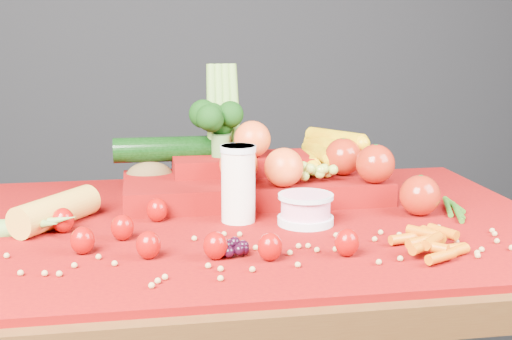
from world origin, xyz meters
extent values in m
cube|color=#3C1F0D|center=(0.00, 0.00, 0.72)|extent=(1.10, 0.80, 0.05)
cube|color=#3C1F0D|center=(0.48, 0.33, 0.35)|extent=(0.06, 0.06, 0.70)
cube|color=#7B0904|center=(0.00, 0.00, 0.76)|extent=(1.05, 0.75, 0.01)
cylinder|color=silver|center=(-0.04, 0.00, 0.83)|extent=(0.06, 0.06, 0.14)
cylinder|color=silver|center=(-0.04, 0.00, 0.89)|extent=(0.06, 0.06, 0.01)
cylinder|color=silver|center=(0.08, -0.04, 0.77)|extent=(0.10, 0.10, 0.01)
cylinder|color=pink|center=(0.08, -0.04, 0.80)|extent=(0.09, 0.09, 0.04)
cylinder|color=silver|center=(0.08, -0.04, 0.81)|extent=(0.10, 0.10, 0.01)
ellipsoid|color=#9B0C01|center=(-0.24, -0.08, 0.78)|extent=(0.04, 0.04, 0.04)
cone|color=#0B4112|center=(-0.24, -0.08, 0.80)|extent=(0.03, 0.03, 0.01)
ellipsoid|color=#9B0C01|center=(-0.30, -0.14, 0.78)|extent=(0.04, 0.04, 0.04)
cone|color=#0B4112|center=(-0.30, -0.14, 0.80)|extent=(0.03, 0.03, 0.01)
ellipsoid|color=#9B0C01|center=(-0.20, -0.18, 0.78)|extent=(0.04, 0.04, 0.04)
cone|color=#0B4112|center=(-0.20, -0.18, 0.80)|extent=(0.03, 0.03, 0.01)
ellipsoid|color=#9B0C01|center=(-0.10, -0.20, 0.78)|extent=(0.04, 0.04, 0.04)
cone|color=#0B4112|center=(-0.10, -0.20, 0.80)|extent=(0.03, 0.03, 0.01)
ellipsoid|color=#9B0C01|center=(-0.02, -0.22, 0.78)|extent=(0.04, 0.04, 0.04)
cone|color=#0B4112|center=(-0.02, -0.22, 0.80)|extent=(0.03, 0.03, 0.01)
ellipsoid|color=#9B0C01|center=(0.10, -0.22, 0.78)|extent=(0.04, 0.04, 0.04)
cone|color=#0B4112|center=(0.10, -0.22, 0.80)|extent=(0.03, 0.03, 0.01)
ellipsoid|color=#9B0C01|center=(-0.18, 0.02, 0.78)|extent=(0.04, 0.04, 0.04)
cone|color=#0B4112|center=(-0.18, 0.02, 0.80)|extent=(0.03, 0.03, 0.01)
ellipsoid|color=#9B0C01|center=(-0.34, -0.02, 0.78)|extent=(0.04, 0.04, 0.04)
cone|color=#0B4112|center=(-0.34, -0.02, 0.80)|extent=(0.03, 0.03, 0.01)
cylinder|color=gold|center=(-0.36, 0.02, 0.79)|extent=(0.15, 0.18, 0.06)
ellipsoid|color=brown|center=(-0.19, 0.23, 0.80)|extent=(0.10, 0.07, 0.07)
cube|color=#7B0904|center=(0.02, 0.15, 0.78)|extent=(0.52, 0.22, 0.04)
cube|color=#7B0904|center=(0.00, 0.20, 0.82)|extent=(0.28, 0.12, 0.03)
sphere|color=maroon|center=(0.24, 0.06, 0.84)|extent=(0.08, 0.08, 0.08)
sphere|color=maroon|center=(0.30, -0.02, 0.80)|extent=(0.08, 0.08, 0.08)
sphere|color=maroon|center=(0.20, 0.14, 0.84)|extent=(0.08, 0.08, 0.08)
sphere|color=red|center=(-0.02, 0.10, 0.84)|extent=(0.07, 0.07, 0.07)
sphere|color=red|center=(0.06, 0.06, 0.84)|extent=(0.07, 0.07, 0.07)
sphere|color=red|center=(0.02, 0.18, 0.88)|extent=(0.07, 0.07, 0.07)
cylinder|color=yellow|center=(0.15, 0.22, 0.82)|extent=(0.06, 0.17, 0.04)
cylinder|color=yellow|center=(0.17, 0.22, 0.84)|extent=(0.04, 0.16, 0.04)
cylinder|color=yellow|center=(0.19, 0.22, 0.85)|extent=(0.07, 0.17, 0.04)
cylinder|color=yellow|center=(0.21, 0.22, 0.87)|extent=(0.10, 0.16, 0.04)
cylinder|color=#3F662D|center=(-0.04, 0.20, 0.86)|extent=(0.04, 0.04, 0.04)
cylinder|color=olive|center=(-0.06, 0.24, 0.92)|extent=(0.03, 0.06, 0.22)
cylinder|color=olive|center=(-0.04, 0.24, 0.92)|extent=(0.02, 0.06, 0.22)
cylinder|color=olive|center=(-0.02, 0.24, 0.92)|extent=(0.02, 0.06, 0.22)
cylinder|color=olive|center=(-0.01, 0.24, 0.92)|extent=(0.03, 0.06, 0.22)
cylinder|color=black|center=(-0.14, 0.24, 0.85)|extent=(0.24, 0.05, 0.05)
camera|label=1|loc=(-0.21, -1.22, 1.12)|focal=50.00mm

